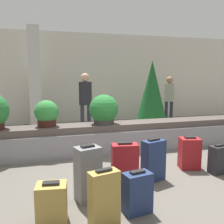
{
  "coord_description": "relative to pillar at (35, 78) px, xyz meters",
  "views": [
    {
      "loc": [
        -1.52,
        -3.74,
        1.67
      ],
      "look_at": [
        0.0,
        1.52,
        0.88
      ],
      "focal_mm": 40.0,
      "sensor_mm": 36.0,
      "label": 1
    }
  ],
  "objects": [
    {
      "name": "potted_plant_2",
      "position": [
        1.46,
        -3.01,
        -0.67
      ],
      "size": [
        0.63,
        0.63,
        0.65
      ],
      "color": "#2D2D2D",
      "rests_on": "carousel"
    },
    {
      "name": "ground_plane",
      "position": [
        1.65,
        -4.49,
        -1.6
      ],
      "size": [
        18.0,
        18.0,
        0.0
      ],
      "primitive_type": "plane",
      "color": "#59544C"
    },
    {
      "name": "suitcase_2",
      "position": [
        1.84,
        -4.72,
        -1.27
      ],
      "size": [
        0.41,
        0.29,
        0.69
      ],
      "rotation": [
        0.0,
        0.0,
        0.28
      ],
      "color": "navy",
      "rests_on": "ground_plane"
    },
    {
      "name": "potted_plant_0",
      "position": [
        0.25,
        -2.93,
        -0.71
      ],
      "size": [
        0.49,
        0.49,
        0.55
      ],
      "color": "#381914",
      "rests_on": "carousel"
    },
    {
      "name": "traveler_1",
      "position": [
        1.39,
        -1.11,
        -0.54
      ],
      "size": [
        0.36,
        0.28,
        1.75
      ],
      "rotation": [
        0.0,
        0.0,
        0.34
      ],
      "color": "#282833",
      "rests_on": "ground_plane"
    },
    {
      "name": "suitcase_5",
      "position": [
        0.21,
        -5.47,
        -1.37
      ],
      "size": [
        0.37,
        0.31,
        0.49
      ],
      "rotation": [
        0.0,
        0.0,
        -0.14
      ],
      "color": "#A3843D",
      "rests_on": "ground_plane"
    },
    {
      "name": "back_wall",
      "position": [
        1.65,
        0.86,
        0.0
      ],
      "size": [
        18.0,
        0.06,
        3.2
      ],
      "color": "beige",
      "rests_on": "ground_plane"
    },
    {
      "name": "carousel",
      "position": [
        1.65,
        -2.97,
        -1.3
      ],
      "size": [
        7.97,
        0.72,
        0.63
      ],
      "color": "gray",
      "rests_on": "ground_plane"
    },
    {
      "name": "suitcase_1",
      "position": [
        1.23,
        -5.55,
        -1.34
      ],
      "size": [
        0.37,
        0.27,
        0.54
      ],
      "rotation": [
        0.0,
        0.0,
        0.18
      ],
      "color": "navy",
      "rests_on": "ground_plane"
    },
    {
      "name": "suitcase_7",
      "position": [
        0.71,
        -5.06,
        -1.23
      ],
      "size": [
        0.37,
        0.32,
        0.77
      ],
      "rotation": [
        0.0,
        0.0,
        0.28
      ],
      "color": "slate",
      "rests_on": "ground_plane"
    },
    {
      "name": "suitcase_6",
      "position": [
        0.78,
        -5.69,
        -1.28
      ],
      "size": [
        0.37,
        0.24,
        0.66
      ],
      "rotation": [
        0.0,
        0.0,
        0.23
      ],
      "color": "#A3843D",
      "rests_on": "ground_plane"
    },
    {
      "name": "decorated_tree",
      "position": [
        3.5,
        -1.08,
        -0.44
      ],
      "size": [
        1.0,
        1.0,
        2.15
      ],
      "color": "#4C331E",
      "rests_on": "ground_plane"
    },
    {
      "name": "suitcase_8",
      "position": [
        1.31,
        -4.86,
        -1.26
      ],
      "size": [
        0.41,
        0.27,
        0.71
      ],
      "rotation": [
        0.0,
        0.0,
        -0.15
      ],
      "color": "maroon",
      "rests_on": "ground_plane"
    },
    {
      "name": "traveler_0",
      "position": [
        4.45,
        -0.47,
        -0.62
      ],
      "size": [
        0.37,
        0.31,
        1.65
      ],
      "rotation": [
        0.0,
        0.0,
        -0.52
      ],
      "color": "#282833",
      "rests_on": "ground_plane"
    },
    {
      "name": "suitcase_3",
      "position": [
        3.05,
        -4.76,
        -1.36
      ],
      "size": [
        0.35,
        0.25,
        0.51
      ],
      "rotation": [
        0.0,
        0.0,
        0.19
      ],
      "color": "#232328",
      "rests_on": "ground_plane"
    },
    {
      "name": "pillar",
      "position": [
        0.0,
        0.0,
        0.0
      ],
      "size": [
        0.37,
        0.37,
        3.2
      ],
      "color": "beige",
      "rests_on": "ground_plane"
    },
    {
      "name": "suitcase_0",
      "position": [
        2.7,
        -4.42,
        -1.32
      ],
      "size": [
        0.41,
        0.35,
        0.59
      ],
      "rotation": [
        0.0,
        0.0,
        -0.25
      ],
      "color": "maroon",
      "rests_on": "ground_plane"
    }
  ]
}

